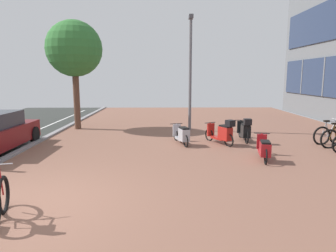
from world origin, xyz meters
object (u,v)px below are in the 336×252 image
object	(u,v)px
scooter_mid	(222,133)
street_tree	(74,49)
scooter_far	(245,130)
lamp_post	(190,68)
scooter_extra	(182,135)
bicycle_rack_06	(330,135)
scooter_near	(264,149)

from	to	relation	value
scooter_mid	street_tree	distance (m)	8.38
scooter_far	lamp_post	bearing A→B (deg)	128.37
scooter_extra	lamp_post	distance (m)	4.14
scooter_extra	street_tree	xyz separation A→B (m)	(-5.10, 3.68, 3.56)
bicycle_rack_06	street_tree	size ratio (longest dim) A/B	0.27
scooter_far	street_tree	xyz separation A→B (m)	(-7.69, 3.13, 3.49)
lamp_post	scooter_far	bearing A→B (deg)	-51.63
scooter_mid	scooter_near	bearing A→B (deg)	-68.14
scooter_near	scooter_extra	size ratio (longest dim) A/B	1.01
scooter_mid	scooter_extra	distance (m)	1.57
scooter_mid	scooter_far	xyz separation A→B (m)	(1.02, 0.56, -0.01)
lamp_post	street_tree	xyz separation A→B (m)	(-5.65, 0.56, 0.90)
scooter_mid	street_tree	xyz separation A→B (m)	(-6.67, 3.70, 3.48)
scooter_extra	lamp_post	xyz separation A→B (m)	(0.56, 3.12, 2.66)
scooter_far	lamp_post	xyz separation A→B (m)	(-2.04, 2.57, 2.59)
scooter_extra	street_tree	bearing A→B (deg)	144.15
scooter_far	street_tree	world-z (taller)	street_tree
bicycle_rack_06	scooter_far	distance (m)	3.26
scooter_near	street_tree	world-z (taller)	street_tree
scooter_near	street_tree	distance (m)	10.26
scooter_near	street_tree	bearing A→B (deg)	141.90
bicycle_rack_06	lamp_post	xyz separation A→B (m)	(-5.24, 3.11, 2.69)
scooter_near	bicycle_rack_06	bearing A→B (deg)	34.06
scooter_far	street_tree	size ratio (longest dim) A/B	0.33
lamp_post	street_tree	bearing A→B (deg)	174.30
bicycle_rack_06	scooter_extra	size ratio (longest dim) A/B	0.86
scooter_near	scooter_mid	xyz separation A→B (m)	(-0.90, 2.23, 0.10)
bicycle_rack_06	scooter_near	world-z (taller)	bicycle_rack_06
scooter_extra	scooter_far	bearing A→B (deg)	11.93
bicycle_rack_06	scooter_far	xyz separation A→B (m)	(-3.21, 0.54, 0.10)
scooter_mid	scooter_extra	size ratio (longest dim) A/B	0.94
street_tree	scooter_extra	bearing A→B (deg)	-35.85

